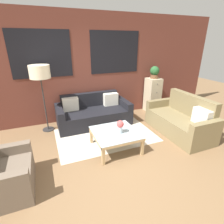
{
  "coord_description": "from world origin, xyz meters",
  "views": [
    {
      "loc": [
        -1.01,
        -2.25,
        2.1
      ],
      "look_at": [
        0.4,
        1.25,
        0.55
      ],
      "focal_mm": 28.0,
      "sensor_mm": 36.0,
      "label": 1
    }
  ],
  "objects_px": {
    "couch_dark": "(93,114)",
    "settee_vintage": "(181,121)",
    "floor_lamp": "(40,74)",
    "flower_vase": "(120,126)",
    "coffee_table": "(115,134)",
    "drawer_cabinet": "(152,95)",
    "potted_plant": "(155,72)"
  },
  "relations": [
    {
      "from": "couch_dark",
      "to": "settee_vintage",
      "type": "relative_size",
      "value": 1.15
    },
    {
      "from": "couch_dark",
      "to": "floor_lamp",
      "type": "bearing_deg",
      "value": 177.19
    },
    {
      "from": "floor_lamp",
      "to": "drawer_cabinet",
      "type": "height_order",
      "value": "floor_lamp"
    },
    {
      "from": "couch_dark",
      "to": "coffee_table",
      "type": "height_order",
      "value": "couch_dark"
    },
    {
      "from": "settee_vintage",
      "to": "drawer_cabinet",
      "type": "xyz_separation_m",
      "value": [
        0.19,
        1.5,
        0.21
      ]
    },
    {
      "from": "flower_vase",
      "to": "couch_dark",
      "type": "bearing_deg",
      "value": 95.83
    },
    {
      "from": "floor_lamp",
      "to": "potted_plant",
      "type": "bearing_deg",
      "value": 2.65
    },
    {
      "from": "floor_lamp",
      "to": "flower_vase",
      "type": "xyz_separation_m",
      "value": [
        1.33,
        -1.47,
        -0.86
      ]
    },
    {
      "from": "couch_dark",
      "to": "settee_vintage",
      "type": "distance_m",
      "value": 2.22
    },
    {
      "from": "floor_lamp",
      "to": "flower_vase",
      "type": "bearing_deg",
      "value": -47.93
    },
    {
      "from": "settee_vintage",
      "to": "floor_lamp",
      "type": "xyz_separation_m",
      "value": [
        -2.98,
        1.35,
        1.1
      ]
    },
    {
      "from": "coffee_table",
      "to": "floor_lamp",
      "type": "height_order",
      "value": "floor_lamp"
    },
    {
      "from": "coffee_table",
      "to": "potted_plant",
      "type": "height_order",
      "value": "potted_plant"
    },
    {
      "from": "settee_vintage",
      "to": "floor_lamp",
      "type": "bearing_deg",
      "value": 155.61
    },
    {
      "from": "settee_vintage",
      "to": "flower_vase",
      "type": "relative_size",
      "value": 6.2
    },
    {
      "from": "coffee_table",
      "to": "drawer_cabinet",
      "type": "xyz_separation_m",
      "value": [
        1.92,
        1.55,
        0.19
      ]
    },
    {
      "from": "potted_plant",
      "to": "coffee_table",
      "type": "bearing_deg",
      "value": -141.13
    },
    {
      "from": "settee_vintage",
      "to": "potted_plant",
      "type": "distance_m",
      "value": 1.77
    },
    {
      "from": "couch_dark",
      "to": "potted_plant",
      "type": "bearing_deg",
      "value": 5.87
    },
    {
      "from": "coffee_table",
      "to": "flower_vase",
      "type": "relative_size",
      "value": 3.28
    },
    {
      "from": "potted_plant",
      "to": "flower_vase",
      "type": "distance_m",
      "value": 2.55
    },
    {
      "from": "couch_dark",
      "to": "settee_vintage",
      "type": "bearing_deg",
      "value": -35.71
    },
    {
      "from": "coffee_table",
      "to": "floor_lamp",
      "type": "relative_size",
      "value": 0.55
    },
    {
      "from": "coffee_table",
      "to": "drawer_cabinet",
      "type": "distance_m",
      "value": 2.47
    },
    {
      "from": "couch_dark",
      "to": "floor_lamp",
      "type": "distance_m",
      "value": 1.64
    },
    {
      "from": "coffee_table",
      "to": "floor_lamp",
      "type": "bearing_deg",
      "value": 131.85
    },
    {
      "from": "drawer_cabinet",
      "to": "potted_plant",
      "type": "relative_size",
      "value": 2.88
    },
    {
      "from": "drawer_cabinet",
      "to": "flower_vase",
      "type": "height_order",
      "value": "drawer_cabinet"
    },
    {
      "from": "potted_plant",
      "to": "flower_vase",
      "type": "xyz_separation_m",
      "value": [
        -1.85,
        -1.62,
        -0.69
      ]
    },
    {
      "from": "floor_lamp",
      "to": "coffee_table",
      "type": "bearing_deg",
      "value": -48.15
    },
    {
      "from": "settee_vintage",
      "to": "potted_plant",
      "type": "bearing_deg",
      "value": 82.78
    },
    {
      "from": "drawer_cabinet",
      "to": "potted_plant",
      "type": "height_order",
      "value": "potted_plant"
    }
  ]
}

